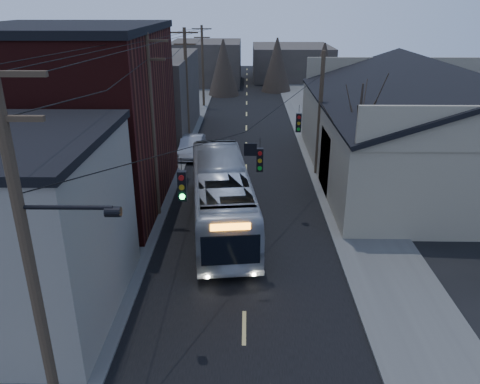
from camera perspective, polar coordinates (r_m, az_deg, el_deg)
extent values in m
cube|color=black|center=(38.13, 0.75, 4.82)|extent=(9.00, 110.00, 0.02)
cube|color=#474744|center=(38.68, -8.96, 4.88)|extent=(4.00, 110.00, 0.12)
cube|color=#474744|center=(38.66, 10.46, 4.77)|extent=(4.00, 110.00, 0.12)
cube|color=slate|center=(19.54, -26.94, -4.30)|extent=(8.00, 8.00, 7.00)
cube|color=black|center=(28.96, -19.69, 8.13)|extent=(10.00, 12.00, 10.00)
cube|color=#38332D|center=(44.17, -11.88, 11.44)|extent=(9.00, 14.00, 7.00)
cube|color=gray|center=(35.10, 22.59, 5.79)|extent=(16.00, 20.00, 5.00)
cube|color=black|center=(33.03, 16.97, 12.38)|extent=(8.16, 20.60, 2.86)
cube|color=#38332D|center=(72.13, -4.10, 15.49)|extent=(10.00, 12.00, 6.00)
cube|color=#38332D|center=(77.22, 6.26, 15.48)|extent=(12.00, 14.00, 5.00)
cone|color=black|center=(28.26, 14.07, 5.49)|extent=(0.40, 0.40, 7.20)
cylinder|color=#382B1E|center=(12.33, -23.91, -10.01)|extent=(0.28, 0.28, 10.50)
cylinder|color=#382B1E|center=(25.72, -10.59, 7.39)|extent=(0.28, 0.28, 10.00)
cube|color=#382B1E|center=(24.97, -11.36, 17.63)|extent=(2.20, 0.12, 0.12)
cylinder|color=#382B1E|center=(40.27, -6.51, 12.56)|extent=(0.28, 0.28, 9.50)
cube|color=#382B1E|center=(39.78, -6.80, 18.74)|extent=(2.20, 0.12, 0.12)
cylinder|color=#382B1E|center=(55.06, -4.56, 14.95)|extent=(0.28, 0.28, 9.00)
cube|color=#382B1E|center=(54.69, -4.70, 19.21)|extent=(2.20, 0.12, 0.12)
cylinder|color=#382B1E|center=(32.57, 9.70, 9.20)|extent=(0.28, 0.28, 8.50)
cube|color=black|center=(15.07, -7.06, 0.73)|extent=(0.28, 0.20, 1.00)
cube|color=black|center=(19.37, 2.43, 3.93)|extent=(0.28, 0.20, 1.00)
cube|color=black|center=(25.25, 7.15, 8.37)|extent=(0.28, 0.20, 1.00)
imported|color=#9FA4AB|center=(25.20, -2.28, -0.45)|extent=(4.29, 12.59, 3.44)
imported|color=#96979C|center=(37.35, -5.89, 5.57)|extent=(1.81, 4.81, 1.57)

